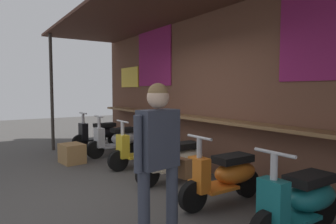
{
  "coord_description": "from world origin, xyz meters",
  "views": [
    {
      "loc": [
        4.11,
        -1.81,
        1.55
      ],
      "look_at": [
        -0.79,
        1.42,
        1.12
      ],
      "focal_mm": 32.17,
      "sensor_mm": 36.0,
      "label": 1
    }
  ],
  "objects": [
    {
      "name": "ground_plane",
      "position": [
        0.0,
        0.0,
        0.0
      ],
      "size": [
        26.25,
        26.25,
        0.0
      ],
      "primitive_type": "plane",
      "color": "#474442"
    },
    {
      "name": "market_stall_facade",
      "position": [
        -0.01,
        1.86,
        1.77
      ],
      "size": [
        9.38,
        2.32,
        3.2
      ],
      "color": "brown",
      "rests_on": "ground_plane"
    },
    {
      "name": "scooter_black",
      "position": [
        -3.57,
        1.08,
        0.39
      ],
      "size": [
        0.49,
        1.4,
        0.97
      ],
      "rotation": [
        0.0,
        0.0,
        -1.51
      ],
      "color": "black",
      "rests_on": "ground_plane"
    },
    {
      "name": "scooter_silver",
      "position": [
        -2.4,
        1.08,
        0.39
      ],
      "size": [
        0.46,
        1.4,
        0.97
      ],
      "rotation": [
        0.0,
        0.0,
        -1.54
      ],
      "color": "#B2B5BA",
      "rests_on": "ground_plane"
    },
    {
      "name": "scooter_yellow",
      "position": [
        -1.14,
        1.08,
        0.39
      ],
      "size": [
        0.46,
        1.4,
        0.97
      ],
      "rotation": [
        0.0,
        0.0,
        -1.55
      ],
      "color": "gold",
      "rests_on": "ground_plane"
    },
    {
      "name": "scooter_cream",
      "position": [
        0.01,
        1.08,
        0.39
      ],
      "size": [
        0.46,
        1.4,
        0.97
      ],
      "rotation": [
        0.0,
        0.0,
        -1.57
      ],
      "color": "beige",
      "rests_on": "ground_plane"
    },
    {
      "name": "scooter_orange",
      "position": [
        1.18,
        1.08,
        0.39
      ],
      "size": [
        0.46,
        1.4,
        0.97
      ],
      "rotation": [
        0.0,
        0.0,
        -1.57
      ],
      "color": "orange",
      "rests_on": "ground_plane"
    },
    {
      "name": "scooter_teal",
      "position": [
        2.3,
        1.08,
        0.39
      ],
      "size": [
        0.46,
        1.4,
        0.97
      ],
      "rotation": [
        0.0,
        0.0,
        -1.58
      ],
      "color": "#197075",
      "rests_on": "ground_plane"
    },
    {
      "name": "shopper_with_handbag",
      "position": [
        1.65,
        -0.29,
        0.98
      ],
      "size": [
        0.32,
        0.65,
        1.62
      ],
      "rotation": [
        0.0,
        0.0,
        3.28
      ],
      "color": "#383D4C",
      "rests_on": "ground_plane"
    },
    {
      "name": "merchandise_crate",
      "position": [
        -2.27,
        -0.05,
        0.2
      ],
      "size": [
        0.58,
        0.48,
        0.41
      ],
      "primitive_type": "cube",
      "rotation": [
        0.0,
        0.0,
        0.12
      ],
      "color": "olive",
      "rests_on": "ground_plane"
    }
  ]
}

